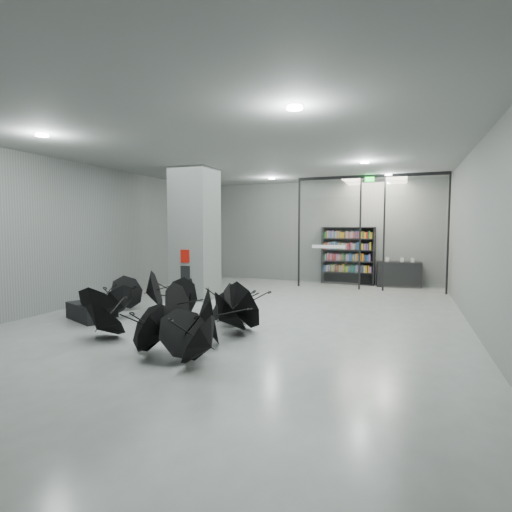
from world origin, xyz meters
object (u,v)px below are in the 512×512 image
at_px(bookshelf, 348,256).
at_px(column, 195,234).
at_px(shop_counter, 399,274).
at_px(bench, 87,312).
at_px(umbrella_cluster, 178,315).

bearing_deg(bookshelf, column, -128.91).
xyz_separation_m(bookshelf, shop_counter, (1.86, -0.06, -0.64)).
relative_size(column, bench, 3.23).
bearing_deg(umbrella_cluster, bookshelf, 72.97).
height_order(bench, shop_counter, shop_counter).
bearing_deg(shop_counter, bench, -136.02).
bearing_deg(umbrella_cluster, bench, -178.43).
height_order(bookshelf, shop_counter, bookshelf).
xyz_separation_m(bench, bookshelf, (4.97, 8.29, 0.91)).
relative_size(column, shop_counter, 2.58).
relative_size(column, umbrella_cluster, 0.77).
xyz_separation_m(bench, umbrella_cluster, (2.45, 0.07, 0.11)).
distance_m(bookshelf, shop_counter, 1.97).
distance_m(bench, umbrella_cluster, 2.46).
distance_m(column, shop_counter, 7.69).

